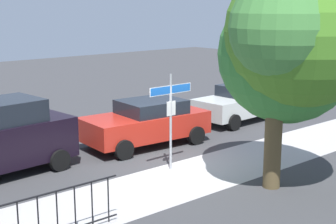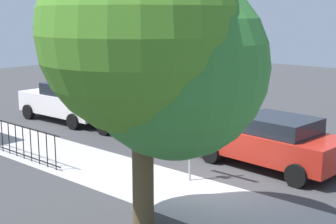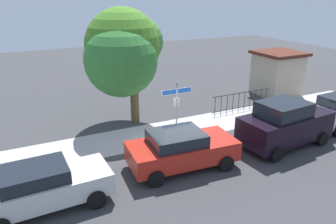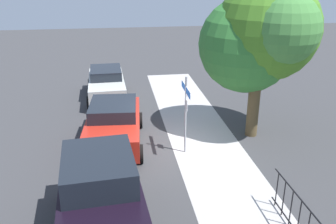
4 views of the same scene
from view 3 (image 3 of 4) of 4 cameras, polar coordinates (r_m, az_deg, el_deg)
ground_plane at (r=15.29m, az=1.37°, el=-5.38°), size 60.00×60.00×0.00m
sidewalk_strip at (r=17.22m, az=5.30°, el=-2.36°), size 24.00×2.60×0.00m
street_sign at (r=14.99m, az=1.56°, el=2.03°), size 1.54×0.07×2.84m
shade_tree at (r=16.75m, az=-7.79°, el=10.72°), size 4.43×4.42×6.05m
car_silver at (r=11.41m, az=-21.37°, el=-12.18°), size 4.28×2.07×1.52m
car_red at (r=12.90m, az=2.37°, el=-6.56°), size 4.46×2.39×1.56m
car_black at (r=15.53m, az=20.11°, el=-2.00°), size 4.58×2.38×2.14m
iron_fence at (r=19.80m, az=12.97°, el=2.01°), size 4.24×0.04×1.07m
utility_shed at (r=23.30m, az=18.87°, el=6.62°), size 2.94×2.89×2.95m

